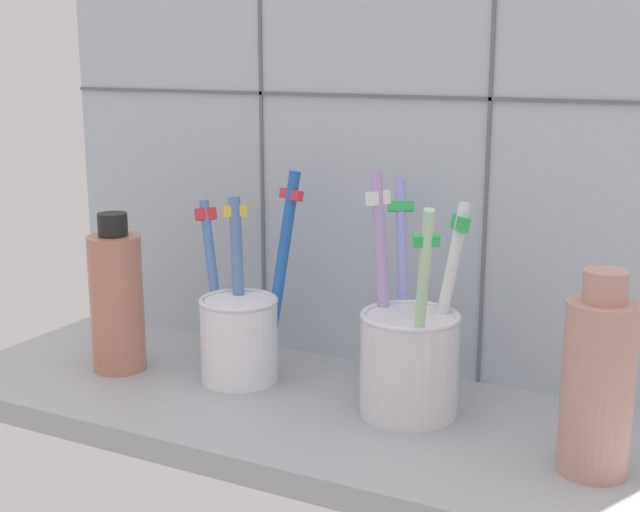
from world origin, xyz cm
name	(u,v)px	position (x,y,z in cm)	size (l,w,h in cm)	color
counter_slab	(309,415)	(0.00, 0.00, 1.00)	(64.00, 22.00, 2.00)	#9EA3A8
tile_wall_back	(373,136)	(0.00, 12.00, 22.50)	(64.00, 2.20, 45.00)	#B2C1CC
toothbrush_cup_left	(240,329)	(-7.86, 2.28, 6.42)	(10.42, 8.89, 17.80)	white
toothbrush_cup_right	(409,354)	(7.74, 2.10, 6.77)	(8.45, 12.38, 18.68)	silver
ceramic_vase	(598,382)	(22.49, -1.44, 8.37)	(4.77, 4.77, 14.00)	tan
soap_bottle	(117,300)	(-18.78, -0.66, 8.39)	(4.68, 4.68, 14.11)	tan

